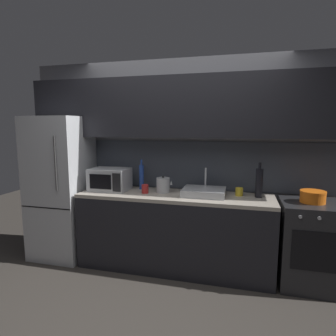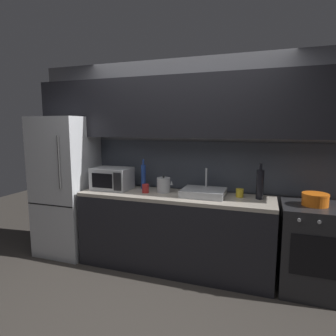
{
  "view_description": "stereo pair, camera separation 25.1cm",
  "coord_description": "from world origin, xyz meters",
  "px_view_note": "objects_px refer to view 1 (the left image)",
  "views": [
    {
      "loc": [
        0.73,
        -2.25,
        1.68
      ],
      "look_at": [
        -0.08,
        0.9,
        1.21
      ],
      "focal_mm": 30.47,
      "sensor_mm": 36.0,
      "label": 1
    },
    {
      "loc": [
        0.97,
        -2.18,
        1.68
      ],
      "look_at": [
        -0.08,
        0.9,
        1.21
      ],
      "focal_mm": 30.47,
      "sensor_mm": 36.0,
      "label": 2
    }
  ],
  "objects_px": {
    "kettle": "(163,185)",
    "cooking_pot": "(313,197)",
    "refrigerator": "(61,187)",
    "wine_bottle_dark": "(259,183)",
    "mug_red": "(145,189)",
    "mug_yellow": "(239,192)",
    "wine_bottle_blue": "(142,177)",
    "oven_range": "(309,244)",
    "microwave": "(110,179)"
  },
  "relations": [
    {
      "from": "microwave",
      "to": "wine_bottle_blue",
      "type": "relative_size",
      "value": 1.23
    },
    {
      "from": "refrigerator",
      "to": "kettle",
      "type": "height_order",
      "value": "refrigerator"
    },
    {
      "from": "microwave",
      "to": "mug_red",
      "type": "height_order",
      "value": "microwave"
    },
    {
      "from": "wine_bottle_blue",
      "to": "mug_red",
      "type": "height_order",
      "value": "wine_bottle_blue"
    },
    {
      "from": "microwave",
      "to": "wine_bottle_dark",
      "type": "height_order",
      "value": "wine_bottle_dark"
    },
    {
      "from": "kettle",
      "to": "mug_red",
      "type": "relative_size",
      "value": 1.93
    },
    {
      "from": "oven_range",
      "to": "mug_yellow",
      "type": "xyz_separation_m",
      "value": [
        -0.74,
        0.12,
        0.5
      ]
    },
    {
      "from": "cooking_pot",
      "to": "mug_yellow",
      "type": "bearing_deg",
      "value": 171.05
    },
    {
      "from": "kettle",
      "to": "wine_bottle_dark",
      "type": "height_order",
      "value": "wine_bottle_dark"
    },
    {
      "from": "oven_range",
      "to": "mug_yellow",
      "type": "height_order",
      "value": "mug_yellow"
    },
    {
      "from": "mug_red",
      "to": "cooking_pot",
      "type": "relative_size",
      "value": 0.41
    },
    {
      "from": "mug_red",
      "to": "wine_bottle_blue",
      "type": "bearing_deg",
      "value": 119.4
    },
    {
      "from": "kettle",
      "to": "wine_bottle_blue",
      "type": "distance_m",
      "value": 0.34
    },
    {
      "from": "refrigerator",
      "to": "mug_red",
      "type": "distance_m",
      "value": 1.16
    },
    {
      "from": "refrigerator",
      "to": "microwave",
      "type": "xyz_separation_m",
      "value": [
        0.68,
        0.02,
        0.13
      ]
    },
    {
      "from": "refrigerator",
      "to": "mug_yellow",
      "type": "bearing_deg",
      "value": 2.99
    },
    {
      "from": "wine_bottle_dark",
      "to": "cooking_pot",
      "type": "height_order",
      "value": "wine_bottle_dark"
    },
    {
      "from": "microwave",
      "to": "mug_red",
      "type": "bearing_deg",
      "value": -6.48
    },
    {
      "from": "wine_bottle_blue",
      "to": "mug_yellow",
      "type": "distance_m",
      "value": 1.2
    },
    {
      "from": "refrigerator",
      "to": "wine_bottle_dark",
      "type": "distance_m",
      "value": 2.45
    },
    {
      "from": "refrigerator",
      "to": "oven_range",
      "type": "distance_m",
      "value": 3.0
    },
    {
      "from": "refrigerator",
      "to": "mug_red",
      "type": "xyz_separation_m",
      "value": [
        1.16,
        -0.04,
        0.05
      ]
    },
    {
      "from": "mug_yellow",
      "to": "microwave",
      "type": "bearing_deg",
      "value": -176.38
    },
    {
      "from": "mug_yellow",
      "to": "refrigerator",
      "type": "bearing_deg",
      "value": -177.01
    },
    {
      "from": "microwave",
      "to": "kettle",
      "type": "distance_m",
      "value": 0.67
    },
    {
      "from": "kettle",
      "to": "mug_red",
      "type": "height_order",
      "value": "kettle"
    },
    {
      "from": "microwave",
      "to": "cooking_pot",
      "type": "relative_size",
      "value": 1.83
    },
    {
      "from": "oven_range",
      "to": "microwave",
      "type": "xyz_separation_m",
      "value": [
        -2.29,
        0.02,
        0.58
      ]
    },
    {
      "from": "oven_range",
      "to": "kettle",
      "type": "xyz_separation_m",
      "value": [
        -1.62,
        0.06,
        0.54
      ]
    },
    {
      "from": "oven_range",
      "to": "wine_bottle_dark",
      "type": "xyz_separation_m",
      "value": [
        -0.53,
        0.09,
        0.62
      ]
    },
    {
      "from": "microwave",
      "to": "cooking_pot",
      "type": "xyz_separation_m",
      "value": [
        2.29,
        -0.02,
        -0.07
      ]
    },
    {
      "from": "microwave",
      "to": "mug_yellow",
      "type": "bearing_deg",
      "value": 3.62
    },
    {
      "from": "oven_range",
      "to": "microwave",
      "type": "distance_m",
      "value": 2.36
    },
    {
      "from": "mug_red",
      "to": "mug_yellow",
      "type": "bearing_deg",
      "value": 8.05
    },
    {
      "from": "mug_yellow",
      "to": "wine_bottle_dark",
      "type": "bearing_deg",
      "value": -6.34
    },
    {
      "from": "refrigerator",
      "to": "microwave",
      "type": "height_order",
      "value": "refrigerator"
    },
    {
      "from": "refrigerator",
      "to": "microwave",
      "type": "relative_size",
      "value": 3.92
    },
    {
      "from": "refrigerator",
      "to": "mug_yellow",
      "type": "distance_m",
      "value": 2.23
    },
    {
      "from": "microwave",
      "to": "wine_bottle_blue",
      "type": "xyz_separation_m",
      "value": [
        0.36,
        0.15,
        0.02
      ]
    },
    {
      "from": "mug_red",
      "to": "mug_yellow",
      "type": "distance_m",
      "value": 1.09
    },
    {
      "from": "mug_red",
      "to": "cooking_pot",
      "type": "height_order",
      "value": "cooking_pot"
    },
    {
      "from": "oven_range",
      "to": "wine_bottle_blue",
      "type": "bearing_deg",
      "value": 174.85
    },
    {
      "from": "refrigerator",
      "to": "wine_bottle_dark",
      "type": "relative_size",
      "value": 4.63
    },
    {
      "from": "mug_red",
      "to": "cooking_pot",
      "type": "xyz_separation_m",
      "value": [
        1.81,
        0.04,
        0.01
      ]
    },
    {
      "from": "kettle",
      "to": "cooking_pot",
      "type": "bearing_deg",
      "value": -2.16
    },
    {
      "from": "cooking_pot",
      "to": "wine_bottle_blue",
      "type": "bearing_deg",
      "value": 174.9
    },
    {
      "from": "microwave",
      "to": "wine_bottle_dark",
      "type": "relative_size",
      "value": 1.18
    },
    {
      "from": "mug_yellow",
      "to": "cooking_pot",
      "type": "relative_size",
      "value": 0.36
    },
    {
      "from": "mug_red",
      "to": "cooking_pot",
      "type": "bearing_deg",
      "value": 1.13
    },
    {
      "from": "mug_red",
      "to": "oven_range",
      "type": "bearing_deg",
      "value": 1.09
    }
  ]
}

